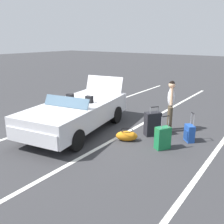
# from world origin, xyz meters

# --- Properties ---
(ground_plane) EXTENTS (80.00, 80.00, 0.00)m
(ground_plane) POSITION_xyz_m (0.00, 0.00, 0.00)
(ground_plane) COLOR #333335
(lot_line_near) EXTENTS (18.00, 0.12, 0.01)m
(lot_line_near) POSITION_xyz_m (0.00, -1.28, 0.00)
(lot_line_near) COLOR silver
(lot_line_near) RESTS_ON ground_plane
(lot_line_mid) EXTENTS (18.00, 0.12, 0.01)m
(lot_line_mid) POSITION_xyz_m (0.00, 1.42, 0.00)
(lot_line_mid) COLOR silver
(lot_line_mid) RESTS_ON ground_plane
(lot_line_far) EXTENTS (18.00, 0.12, 0.01)m
(lot_line_far) POSITION_xyz_m (0.00, 4.12, 0.00)
(lot_line_far) COLOR silver
(lot_line_far) RESTS_ON ground_plane
(convertible_car) EXTENTS (4.38, 2.45, 1.53)m
(convertible_car) POSITION_xyz_m (0.20, 0.03, 0.59)
(convertible_car) COLOR silver
(convertible_car) RESTS_ON ground_plane
(suitcase_large_black) EXTENTS (0.55, 0.51, 0.95)m
(suitcase_large_black) POSITION_xyz_m (-1.09, 2.18, 0.37)
(suitcase_large_black) COLOR black
(suitcase_large_black) RESTS_ON ground_plane
(suitcase_medium_bright) EXTENTS (0.47, 0.41, 0.97)m
(suitcase_medium_bright) POSITION_xyz_m (-0.35, 2.87, 0.31)
(suitcase_medium_bright) COLOR #19723F
(suitcase_medium_bright) RESTS_ON ground_plane
(suitcase_small_carryon) EXTENTS (0.38, 0.38, 0.87)m
(suitcase_small_carryon) POSITION_xyz_m (-1.27, 3.29, 0.25)
(suitcase_small_carryon) COLOR #1E479E
(suitcase_small_carryon) RESTS_ON ground_plane
(duffel_bag) EXTENTS (0.58, 0.70, 0.34)m
(duffel_bag) POSITION_xyz_m (-0.24, 1.78, 0.16)
(duffel_bag) COLOR orange
(duffel_bag) RESTS_ON ground_plane
(traveler_person) EXTENTS (0.58, 0.34, 1.65)m
(traveler_person) POSITION_xyz_m (-1.77, 2.46, 0.93)
(traveler_person) COLOR #4C3F2D
(traveler_person) RESTS_ON ground_plane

